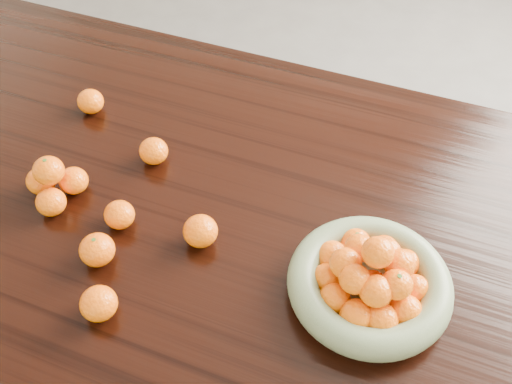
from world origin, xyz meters
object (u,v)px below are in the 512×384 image
(dining_table, at_px, (241,233))
(loose_orange_0, at_px, (97,250))
(fruit_bowl, at_px, (370,282))
(orange_pyramid, at_px, (54,183))

(dining_table, distance_m, loose_orange_0, 0.31)
(fruit_bowl, height_order, orange_pyramid, fruit_bowl)
(dining_table, relative_size, fruit_bowl, 6.96)
(orange_pyramid, bearing_deg, dining_table, 17.76)
(dining_table, relative_size, loose_orange_0, 30.41)
(orange_pyramid, xyz_separation_m, loose_orange_0, (0.16, -0.10, -0.01))
(orange_pyramid, height_order, loose_orange_0, orange_pyramid)
(fruit_bowl, relative_size, orange_pyramid, 2.30)
(dining_table, xyz_separation_m, orange_pyramid, (-0.36, -0.11, 0.13))
(loose_orange_0, bearing_deg, orange_pyramid, 147.63)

